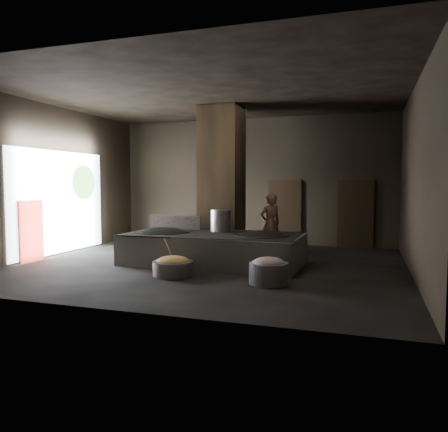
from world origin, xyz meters
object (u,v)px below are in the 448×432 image
(wok_right, at_px, (262,238))
(cook, at_px, (270,224))
(hearth_platform, at_px, (213,249))
(meat_basin, at_px, (269,273))
(wok_left, at_px, (163,235))
(stock_pot, at_px, (221,221))
(veg_basin, at_px, (173,268))

(wok_right, relative_size, cook, 0.74)
(hearth_platform, bearing_deg, meat_basin, -41.41)
(wok_left, xyz_separation_m, stock_pot, (1.50, 0.60, 0.38))
(cook, bearing_deg, veg_basin, 30.10)
(wok_right, height_order, stock_pot, stock_pot)
(wok_left, relative_size, meat_basin, 1.74)
(wok_left, height_order, veg_basin, wok_left)
(wok_left, distance_m, veg_basin, 2.03)
(cook, relative_size, meat_basin, 2.19)
(hearth_platform, height_order, cook, cook)
(cook, bearing_deg, hearth_platform, 24.31)
(veg_basin, bearing_deg, meat_basin, -2.93)
(wok_left, distance_m, wok_right, 2.80)
(hearth_platform, bearing_deg, stock_pot, 86.48)
(wok_left, relative_size, cook, 0.80)
(hearth_platform, height_order, wok_left, wok_left)
(stock_pot, distance_m, veg_basin, 2.47)
(hearth_platform, height_order, wok_right, wok_right)
(wok_right, distance_m, veg_basin, 2.52)
(hearth_platform, distance_m, meat_basin, 2.64)
(wok_right, bearing_deg, stock_pot, 158.96)
(wok_left, bearing_deg, stock_pot, 21.80)
(wok_right, bearing_deg, veg_basin, -135.10)
(wok_left, height_order, meat_basin, wok_left)
(stock_pot, distance_m, cook, 1.94)
(cook, bearing_deg, wok_left, 2.27)
(cook, bearing_deg, wok_right, 57.92)
(hearth_platform, xyz_separation_m, wok_right, (1.35, 0.05, 0.34))
(wok_left, bearing_deg, meat_basin, -27.41)
(wok_right, relative_size, stock_pot, 2.25)
(stock_pot, xyz_separation_m, cook, (1.05, 1.62, -0.20))
(wok_left, distance_m, cook, 3.39)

